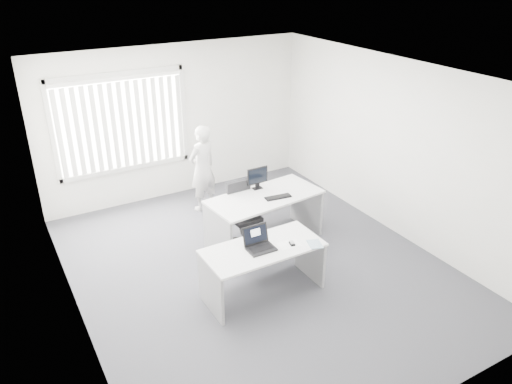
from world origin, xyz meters
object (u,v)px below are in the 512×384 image
person (202,168)px  desk_near (263,260)px  desk_far (265,209)px  monitor (257,178)px  laptop (261,240)px  office_chair (244,223)px

person → desk_near: bearing=63.6°
desk_far → person: (-0.35, 1.55, 0.20)m
desk_far → monitor: size_ratio=5.20×
person → laptop: bearing=62.7°
desk_far → person: size_ratio=1.19×
office_chair → monitor: (0.31, 0.09, 0.68)m
office_chair → desk_far: bearing=-37.3°
desk_near → monitor: monitor is taller
desk_near → laptop: size_ratio=4.40×
desk_near → monitor: 1.68m
desk_far → office_chair: (-0.27, 0.20, -0.28)m
office_chair → laptop: (-0.49, -1.39, 0.55)m
laptop → desk_far: bearing=58.3°
laptop → monitor: bearing=62.6°
laptop → person: bearing=82.3°
desk_near → laptop: bearing=-140.2°
monitor → laptop: bearing=-118.8°
office_chair → monitor: monitor is taller
desk_near → monitor: bearing=62.3°
laptop → monitor: monitor is taller
desk_far → desk_near: bearing=-127.5°
desk_near → desk_far: 1.35m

